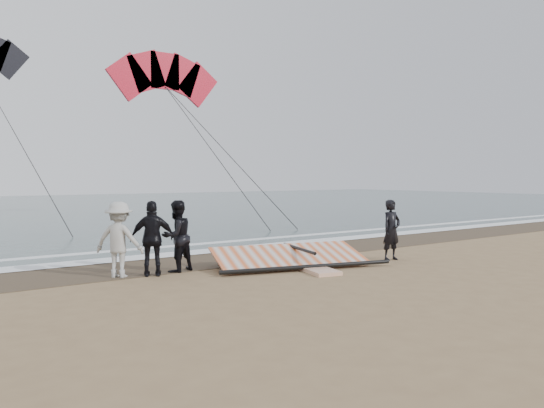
{
  "coord_description": "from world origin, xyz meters",
  "views": [
    {
      "loc": [
        -8.39,
        -8.56,
        2.34
      ],
      "look_at": [
        -0.17,
        3.0,
        1.6
      ],
      "focal_mm": 35.0,
      "sensor_mm": 36.0,
      "label": 1
    }
  ],
  "objects_px": {
    "man_main": "(391,230)",
    "board_white": "(309,267)",
    "board_cream": "(255,260)",
    "sail_rig": "(284,259)"
  },
  "relations": [
    {
      "from": "man_main",
      "to": "board_white",
      "type": "distance_m",
      "value": 2.89
    },
    {
      "from": "board_white",
      "to": "board_cream",
      "type": "relative_size",
      "value": 1.06
    },
    {
      "from": "man_main",
      "to": "board_white",
      "type": "height_order",
      "value": "man_main"
    },
    {
      "from": "board_cream",
      "to": "sail_rig",
      "type": "distance_m",
      "value": 1.09
    },
    {
      "from": "man_main",
      "to": "board_cream",
      "type": "height_order",
      "value": "man_main"
    },
    {
      "from": "man_main",
      "to": "sail_rig",
      "type": "bearing_deg",
      "value": 163.99
    },
    {
      "from": "board_white",
      "to": "sail_rig",
      "type": "bearing_deg",
      "value": 125.87
    },
    {
      "from": "man_main",
      "to": "board_white",
      "type": "xyz_separation_m",
      "value": [
        -2.77,
        0.24,
        -0.8
      ]
    },
    {
      "from": "board_white",
      "to": "board_cream",
      "type": "xyz_separation_m",
      "value": [
        -0.5,
        1.72,
        -0.0
      ]
    },
    {
      "from": "man_main",
      "to": "board_cream",
      "type": "relative_size",
      "value": 0.78
    }
  ]
}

